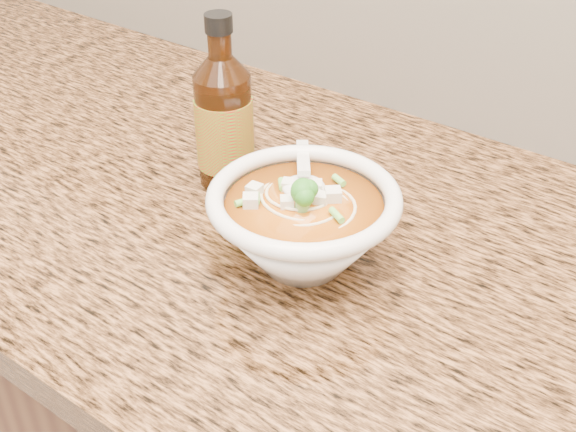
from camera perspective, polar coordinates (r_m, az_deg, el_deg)
The scene contains 3 objects.
counter_slab at distance 0.78m, azimuth 11.61°, elevation -5.58°, with size 4.00×0.68×0.04m, color #905D34.
soup_bowl at distance 0.74m, azimuth 1.24°, elevation -0.80°, with size 0.20×0.21×0.11m.
hot_sauce_bottle at distance 0.87m, azimuth -5.07°, elevation 7.38°, with size 0.08×0.08×0.21m.
Camera 1 is at (0.22, 1.11, 1.38)m, focal length 45.00 mm.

